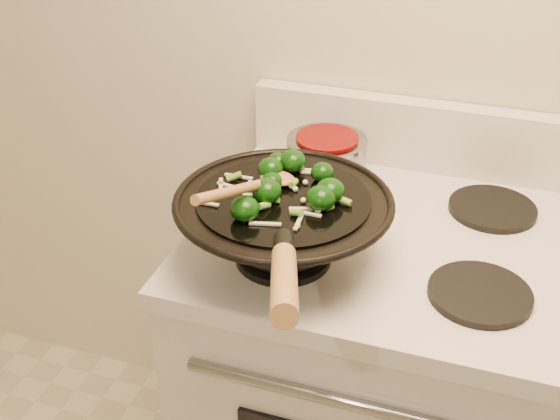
% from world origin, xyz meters
% --- Properties ---
extents(stove, '(0.78, 0.67, 1.08)m').
position_xyz_m(stove, '(-0.18, 1.17, 0.47)').
color(stove, silver).
rests_on(stove, ground).
extents(wok, '(0.40, 0.64, 0.25)m').
position_xyz_m(wok, '(-0.36, 1.02, 1.00)').
color(wok, black).
rests_on(wok, stove).
extents(stirfry, '(0.26, 0.24, 0.05)m').
position_xyz_m(stirfry, '(-0.35, 1.04, 1.07)').
color(stirfry, '#0A3207').
rests_on(stirfry, wok).
extents(wooden_spoon, '(0.08, 0.30, 0.11)m').
position_xyz_m(wooden_spoon, '(-0.40, 0.99, 1.09)').
color(wooden_spoon, '#A1713F').
rests_on(wooden_spoon, wok).
extents(saucepan, '(0.17, 0.28, 0.10)m').
position_xyz_m(saucepan, '(-0.36, 1.32, 0.98)').
color(saucepan, gray).
rests_on(saucepan, stove).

